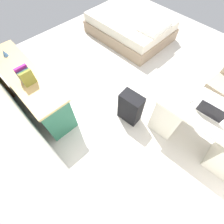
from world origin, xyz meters
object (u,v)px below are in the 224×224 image
Objects in this scene: laptop at (211,111)px; bed at (130,27)px; credenza at (32,89)px; computer_mouse at (192,99)px; desk at (203,128)px; suitcase_black at (130,108)px; figurine_small at (4,53)px.

bed is at bearing -28.36° from laptop.
computer_mouse reaches higher than credenza.
desk reaches higher than credenza.
suitcase_black is (-1.65, 1.79, 0.05)m from bed.
bed is 2.43m from suitcase_black.
credenza is 2.48m from computer_mouse.
desk is 14.88× the size of computer_mouse.
bed is (0.28, -2.75, -0.13)m from credenza.
computer_mouse is at bearing -145.39° from credenza.
computer_mouse is at bearing -4.40° from laptop.
figurine_small is (1.91, 0.97, 0.51)m from suitcase_black.
figurine_small is at bearing 24.04° from computer_mouse.
bed is 19.32× the size of computer_mouse.
suitcase_black is 2.20m from figurine_small.
computer_mouse is 0.91× the size of figurine_small.
computer_mouse reaches higher than bed.
figurine_small is (2.55, 1.39, 0.04)m from computer_mouse.
desk is 3.26m from figurine_small.
bed is at bearing -95.28° from figurine_small.
bed is at bearing -53.72° from suitcase_black.
figurine_small reaches higher than computer_mouse.
computer_mouse is (-2.30, 1.36, 0.52)m from bed.
credenza is at bearing 30.88° from desk.
credenza is 2.69m from laptop.
laptop is at bearing -148.96° from credenza.
credenza is 3.04× the size of suitcase_black.
figurine_small is at bearing 26.03° from laptop.
desk reaches higher than bed.
suitcase_black is at bearing 24.33° from desk.
laptop is (-2.56, 1.38, 0.56)m from bed.
desk is at bearing 153.31° from bed.
credenza is 0.93× the size of bed.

